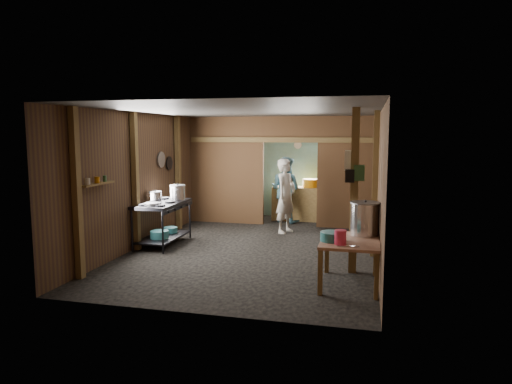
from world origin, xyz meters
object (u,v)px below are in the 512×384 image
(prep_table, at_px, (350,262))
(cook, at_px, (286,196))
(stove_pot_large, at_px, (178,193))
(yellow_tub, at_px, (310,183))
(gas_range, at_px, (163,224))
(pink_bucket, at_px, (340,237))
(stock_pot, at_px, (365,219))

(prep_table, distance_m, cook, 3.69)
(stove_pot_large, distance_m, yellow_tub, 3.71)
(gas_range, relative_size, pink_bucket, 7.25)
(stove_pot_large, bearing_deg, gas_range, -113.60)
(pink_bucket, distance_m, cook, 3.91)
(prep_table, relative_size, stove_pot_large, 3.49)
(prep_table, xyz_separation_m, cook, (-1.53, 3.32, 0.49))
(stock_pot, bearing_deg, stove_pot_large, 156.28)
(pink_bucket, bearing_deg, prep_table, 68.50)
(pink_bucket, height_order, cook, cook)
(stock_pot, relative_size, pink_bucket, 2.62)
(prep_table, relative_size, stock_pot, 2.18)
(pink_bucket, bearing_deg, gas_range, 151.53)
(stock_pot, xyz_separation_m, cook, (-1.73, 2.95, -0.09))
(prep_table, bearing_deg, pink_bucket, -111.50)
(gas_range, height_order, cook, cook)
(gas_range, bearing_deg, yellow_tub, 52.34)
(prep_table, bearing_deg, yellow_tub, 103.67)
(gas_range, xyz_separation_m, pink_bucket, (3.58, -1.94, 0.35))
(cook, bearing_deg, stove_pot_large, 143.11)
(stove_pot_large, bearing_deg, prep_table, -29.64)
(gas_range, relative_size, stove_pot_large, 4.43)
(gas_range, xyz_separation_m, stock_pot, (3.91, -1.25, 0.49))
(prep_table, height_order, yellow_tub, yellow_tub)
(pink_bucket, bearing_deg, stock_pot, 64.95)
(yellow_tub, bearing_deg, stock_pot, -72.94)
(gas_range, height_order, stove_pot_large, stove_pot_large)
(stove_pot_large, bearing_deg, pink_bucket, -34.34)
(gas_range, relative_size, stock_pot, 2.77)
(stock_pot, distance_m, yellow_tub, 4.73)
(prep_table, relative_size, pink_bucket, 5.72)
(stove_pot_large, bearing_deg, cook, 33.12)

